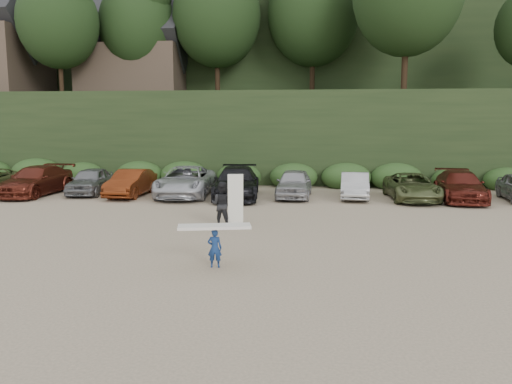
# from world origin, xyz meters

# --- Properties ---
(ground) EXTENTS (120.00, 120.00, 0.00)m
(ground) POSITION_xyz_m (0.00, 0.00, 0.00)
(ground) COLOR tan
(ground) RESTS_ON ground
(hillside_backdrop) EXTENTS (90.00, 41.50, 28.00)m
(hillside_backdrop) POSITION_xyz_m (-0.26, 35.93, 11.22)
(hillside_backdrop) COLOR black
(hillside_backdrop) RESTS_ON ground
(parked_cars) EXTENTS (39.38, 6.25, 1.65)m
(parked_cars) POSITION_xyz_m (-3.13, 9.95, 0.76)
(parked_cars) COLOR silver
(parked_cars) RESTS_ON ground
(child_surfer) EXTENTS (2.10, 0.97, 1.22)m
(child_surfer) POSITION_xyz_m (-0.39, -3.02, 0.83)
(child_surfer) COLOR navy
(child_surfer) RESTS_ON ground
(adult_surfer) EXTENTS (1.35, 0.82, 2.10)m
(adult_surfer) POSITION_xyz_m (-1.07, 2.33, 0.90)
(adult_surfer) COLOR black
(adult_surfer) RESTS_ON ground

